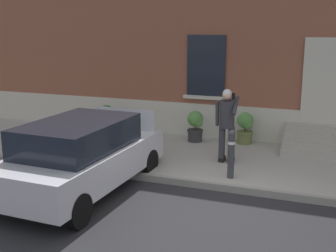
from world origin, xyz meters
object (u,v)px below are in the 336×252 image
at_px(hatchback_car_silver, 83,155).
at_px(planter_terracotta, 107,118).
at_px(person_on_phone, 227,121).
at_px(planter_charcoal, 195,125).
at_px(bollard_near_person, 231,152).
at_px(planter_olive, 245,127).
at_px(bollard_far_left, 86,137).

xyz_separation_m(hatchback_car_silver, planter_terracotta, (-1.65, 4.00, -0.18)).
bearing_deg(person_on_phone, hatchback_car_silver, -118.03).
xyz_separation_m(hatchback_car_silver, planter_charcoal, (1.09, 4.06, -0.18)).
xyz_separation_m(bollard_near_person, planter_olive, (-0.25, 2.86, -0.11)).
distance_m(planter_terracotta, planter_charcoal, 2.74).
bearing_deg(planter_olive, person_on_phone, -92.77).
bearing_deg(planter_charcoal, planter_terracotta, -178.81).
relative_size(planter_charcoal, planter_olive, 1.00).
bearing_deg(bollard_far_left, planter_terracotta, 108.00).
bearing_deg(bollard_far_left, planter_olive, 41.32).
relative_size(hatchback_car_silver, planter_olive, 4.78).
bearing_deg(person_on_phone, bollard_far_left, -147.11).
distance_m(bollard_near_person, planter_olive, 2.87).
distance_m(bollard_far_left, planter_olive, 4.33).
height_order(hatchback_car_silver, bollard_far_left, hatchback_car_silver).
distance_m(planter_terracotta, planter_olive, 4.09).
relative_size(person_on_phone, planter_olive, 2.04).
relative_size(bollard_near_person, planter_charcoal, 1.22).
bearing_deg(hatchback_car_silver, bollard_near_person, 28.78).
xyz_separation_m(planter_charcoal, planter_olive, (1.33, 0.27, 0.00)).
distance_m(planter_charcoal, planter_olive, 1.36).
height_order(hatchback_car_silver, planter_charcoal, hatchback_car_silver).
bearing_deg(bollard_near_person, planter_charcoal, 121.46).
xyz_separation_m(planter_terracotta, planter_charcoal, (2.74, 0.06, 0.00)).
xyz_separation_m(person_on_phone, planter_olive, (0.09, 1.86, -0.55)).
height_order(hatchback_car_silver, person_on_phone, person_on_phone).
height_order(person_on_phone, planter_terracotta, person_on_phone).
xyz_separation_m(bollard_far_left, planter_olive, (3.25, 2.86, -0.11)).
xyz_separation_m(bollard_near_person, planter_charcoal, (-1.58, 2.59, -0.11)).
bearing_deg(planter_charcoal, hatchback_car_silver, -105.04).
bearing_deg(planter_terracotta, bollard_near_person, -30.34).
distance_m(hatchback_car_silver, person_on_phone, 3.42).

